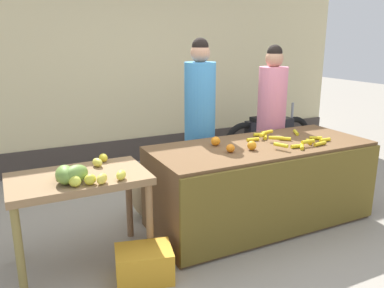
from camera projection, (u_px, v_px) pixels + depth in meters
ground_plane at (233, 226)px, 4.00m from camera, size 24.00×24.00×0.00m
market_wall_back at (141, 55)px, 5.85m from camera, size 7.07×0.23×3.24m
fruit_stall_counter at (260, 184)px, 4.01m from camera, size 2.23×0.95×0.83m
side_table_wooden at (79, 188)px, 3.18m from camera, size 1.09×0.66×0.79m
banana_bunch_pile at (288, 139)px, 3.99m from camera, size 0.78×0.67×0.07m
orange_pile at (232, 144)px, 3.74m from camera, size 0.32×0.37×0.09m
mango_papaya_pile at (77, 174)px, 3.02m from camera, size 0.54×0.66×0.14m
vendor_woman_blue_shirt at (200, 123)px, 4.36m from camera, size 0.34×0.34×1.85m
vendor_woman_pink_shirt at (271, 120)px, 4.75m from camera, size 0.34×0.34×1.77m
parked_motorcycle at (269, 135)px, 6.02m from camera, size 1.60×0.18×0.88m
produce_crate at (144, 264)px, 3.11m from camera, size 0.50×0.41×0.26m
produce_sack at (147, 191)px, 4.16m from camera, size 0.40×0.35×0.57m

